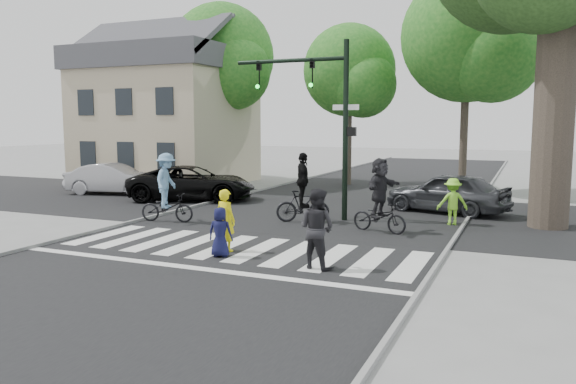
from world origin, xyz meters
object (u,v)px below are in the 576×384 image
car_suv (192,183)px  car_silver (114,179)px  pedestrian_child (220,232)px  cyclist_mid (303,194)px  cyclist_right (380,199)px  pedestrian_adult (317,228)px  pedestrian_woman (226,220)px  traffic_signal (322,104)px  car_grey (447,192)px  cyclist_left (167,192)px

car_suv → car_silver: size_ratio=1.23×
pedestrian_child → cyclist_mid: size_ratio=0.54×
cyclist_right → car_suv: size_ratio=0.43×
cyclist_right → pedestrian_adult: bearing=-93.2°
pedestrian_child → cyclist_right: size_ratio=0.55×
pedestrian_woman → car_suv: (-6.06, 7.76, -0.07)m
cyclist_right → cyclist_mid: bearing=165.5°
pedestrian_adult → cyclist_mid: (-2.52, 5.43, 0.03)m
traffic_signal → car_silver: 11.78m
traffic_signal → car_silver: size_ratio=1.39×
traffic_signal → car_suv: (-6.62, 2.15, -3.16)m
pedestrian_woman → car_silver: 13.24m
pedestrian_adult → car_grey: pedestrian_adult is taller
pedestrian_adult → cyclist_left: (-6.68, 3.64, 0.08)m
pedestrian_child → car_grey: bearing=-126.4°
cyclist_left → cyclist_right: size_ratio=1.02×
traffic_signal → pedestrian_adult: 7.28m
cyclist_left → car_suv: (-2.12, 4.78, -0.26)m
traffic_signal → cyclist_mid: size_ratio=2.59×
car_suv → cyclist_left: bearing=-176.1°
car_suv → car_silver: bearing=66.2°
pedestrian_child → cyclist_right: 5.44m
pedestrian_adult → cyclist_mid: 5.99m
car_silver → traffic_signal: bearing=-115.9°
pedestrian_child → pedestrian_adult: bearing=166.3°
pedestrian_woman → pedestrian_adult: 2.82m
pedestrian_woman → cyclist_right: (3.00, 4.04, 0.20)m
cyclist_left → cyclist_right: bearing=8.7°
pedestrian_adult → pedestrian_child: bearing=12.2°
cyclist_left → car_grey: 10.07m
car_suv → pedestrian_woman: bearing=-162.1°
car_silver → car_grey: 14.89m
cyclist_left → cyclist_right: cyclist_left is taller
pedestrian_adult → car_suv: pedestrian_adult is taller
pedestrian_woman → pedestrian_child: size_ratio=1.30×
pedestrian_woman → cyclist_right: cyclist_right is taller
car_grey → cyclist_mid: bearing=-31.5°
cyclist_mid → car_silver: cyclist_mid is taller
traffic_signal → pedestrian_adult: size_ratio=3.26×
cyclist_right → pedestrian_child: bearing=-121.3°
car_silver → car_grey: car_grey is taller
traffic_signal → pedestrian_child: bearing=-93.4°
car_grey → traffic_signal: bearing=-36.0°
cyclist_right → car_silver: size_ratio=0.52×
traffic_signal → cyclist_mid: traffic_signal is taller
pedestrian_adult → cyclist_right: (0.26, 4.71, 0.09)m
cyclist_mid → car_grey: 5.70m
cyclist_left → car_silver: (-6.57, 5.07, -0.29)m
car_grey → car_suv: bearing=-69.8°
pedestrian_woman → car_grey: pedestrian_woman is taller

